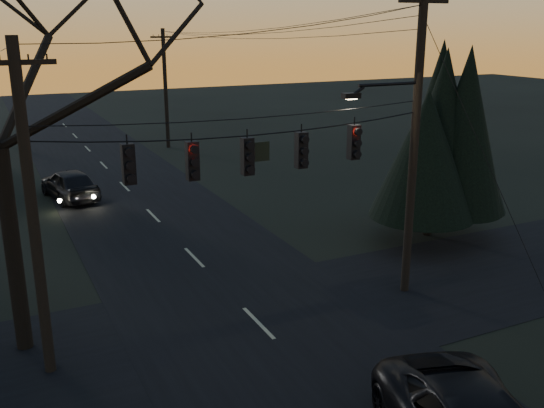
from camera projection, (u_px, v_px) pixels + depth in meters
name	position (u px, v px, depth m)	size (l,w,h in m)	color
main_road	(165.00, 228.00, 27.03)	(8.00, 120.00, 0.02)	black
cross_road	(258.00, 323.00, 18.40)	(60.00, 7.00, 0.02)	black
utility_pole_right	(404.00, 290.00, 20.71)	(5.00, 0.30, 10.00)	black
utility_pole_left	(51.00, 371.00, 15.90)	(1.80, 0.30, 8.50)	black
utility_pole_far_r	(168.00, 147.00, 44.86)	(1.80, 0.30, 8.50)	black
span_signal_assembly	(249.00, 154.00, 16.81)	(11.50, 0.44, 1.55)	black
evergreen_right	(434.00, 132.00, 24.97)	(4.41, 4.41, 7.73)	black
sedan_oncoming_a	(70.00, 184.00, 31.32)	(1.88, 4.68, 1.59)	black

